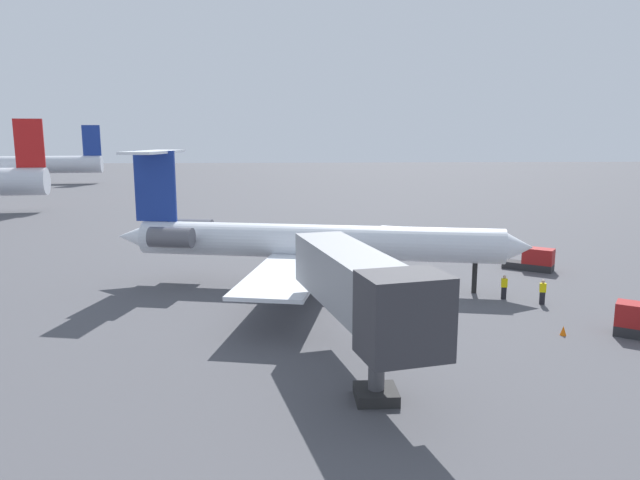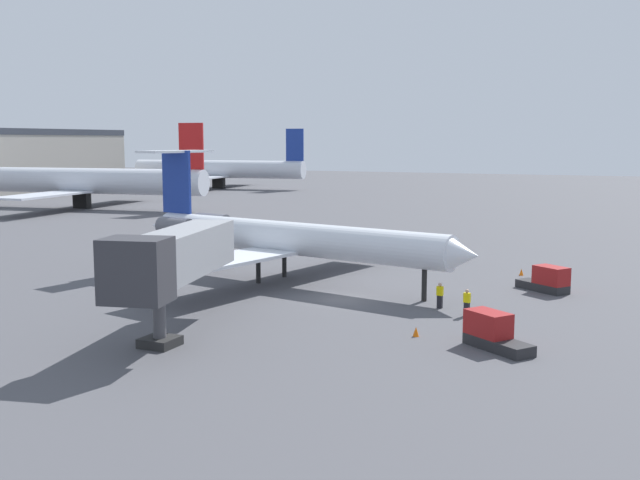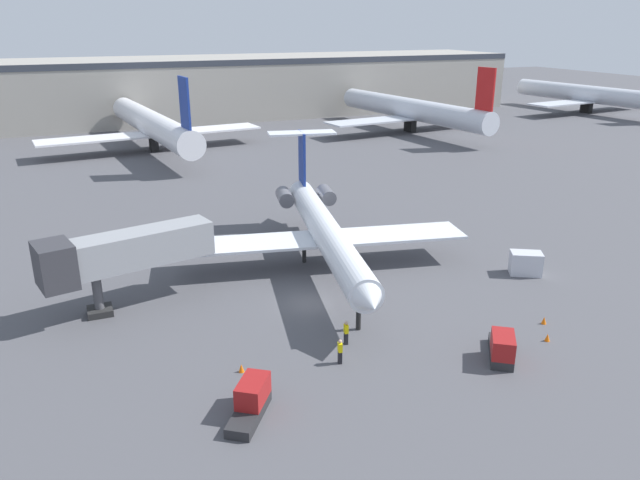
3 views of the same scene
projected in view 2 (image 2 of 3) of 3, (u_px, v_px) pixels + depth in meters
ground_plane at (342, 300)px, 51.84m from camera, size 400.00×400.00×0.10m
regional_jet at (281, 236)px, 57.92m from camera, size 25.61×30.66×10.01m
jet_bridge at (170, 259)px, 40.96m from camera, size 13.14×5.63×6.14m
ground_crew_marshaller at (467, 302)px, 46.79m from camera, size 0.35×0.45×1.69m
ground_crew_loader at (440, 295)px, 48.91m from camera, size 0.33×0.44×1.69m
baggage_tug_lead at (493, 333)px, 39.51m from camera, size 3.47×4.07×1.90m
baggage_tug_trailing at (547, 280)px, 54.24m from camera, size 3.47×4.07×1.90m
cargo_container_uld at (442, 249)px, 68.49m from camera, size 3.07×2.72×1.98m
traffic_cone_near at (545, 277)px, 58.62m from camera, size 0.36×0.36×0.55m
traffic_cone_mid at (416, 332)px, 41.94m from camera, size 0.36×0.36×0.55m
traffic_cone_far at (521, 272)px, 60.87m from camera, size 0.36×0.36×0.55m
parked_airliner_east_mid at (82, 181)px, 120.28m from camera, size 36.73×43.37×13.46m
parked_airliner_east_end at (219, 170)px, 170.34m from camera, size 34.59×40.82×13.36m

